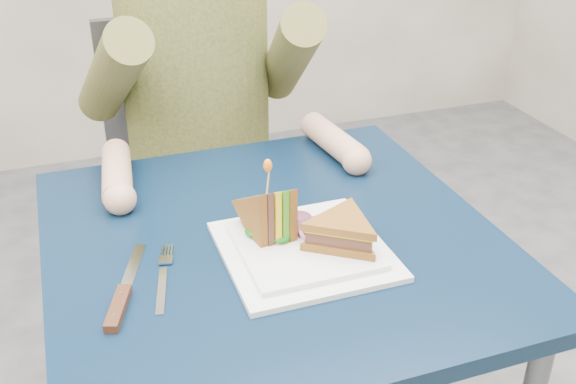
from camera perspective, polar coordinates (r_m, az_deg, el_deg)
name	(u,v)px	position (r m, az deg, el deg)	size (l,w,h in m)	color
table	(274,274)	(1.19, -1.23, -6.96)	(0.75, 0.75, 0.73)	black
chair	(195,171)	(1.79, -7.84, 1.80)	(0.42, 0.40, 0.93)	#47474C
diner	(195,43)	(1.55, -7.84, 12.39)	(0.54, 0.59, 0.74)	#4E5225
plate	(304,249)	(1.09, 1.37, -4.83)	(0.26, 0.26, 0.02)	white
sandwich_flat	(342,232)	(1.07, 4.62, -3.36)	(0.19, 0.19, 0.05)	brown
sandwich_upright	(269,216)	(1.09, -1.65, -2.07)	(0.09, 0.14, 0.14)	brown
fork	(163,279)	(1.05, -10.53, -7.26)	(0.06, 0.18, 0.01)	silver
knife	(121,300)	(1.02, -13.95, -8.87)	(0.09, 0.22, 0.02)	silver
toothpick	(268,181)	(1.06, -1.70, 0.90)	(0.00, 0.00, 0.06)	tan
toothpick_frill	(268,166)	(1.05, -1.72, 2.25)	(0.01, 0.01, 0.02)	orange
lettuce_spill	(305,234)	(1.09, 1.44, -3.59)	(0.15, 0.13, 0.02)	#337A14
onion_ring	(312,232)	(1.09, 2.03, -3.40)	(0.04, 0.04, 0.01)	#9E4C7A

